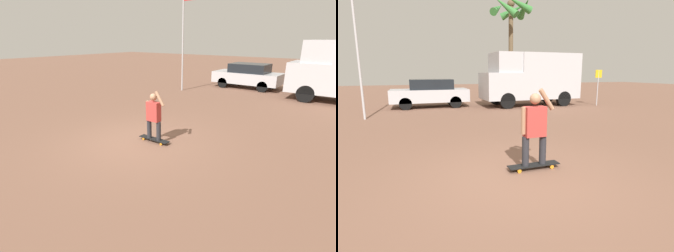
{
  "view_description": "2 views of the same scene",
  "coord_description": "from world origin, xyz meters",
  "views": [
    {
      "loc": [
        5.31,
        -5.45,
        3.05
      ],
      "look_at": [
        0.62,
        0.69,
        0.45
      ],
      "focal_mm": 28.0,
      "sensor_mm": 36.0,
      "label": 1
    },
    {
      "loc": [
        -1.8,
        -4.2,
        1.89
      ],
      "look_at": [
        0.11,
        1.14,
        0.73
      ],
      "focal_mm": 28.0,
      "sensor_mm": 36.0,
      "label": 2
    }
  ],
  "objects": [
    {
      "name": "ground_plane",
      "position": [
        0.0,
        0.0,
        0.0
      ],
      "size": [
        80.0,
        80.0,
        0.0
      ],
      "primitive_type": "plane",
      "color": "brown"
    },
    {
      "name": "skateboard",
      "position": [
        0.39,
        0.28,
        0.08
      ],
      "size": [
        1.06,
        0.24,
        0.1
      ],
      "color": "black",
      "rests_on": "ground_plane"
    },
    {
      "name": "person_skateboarder",
      "position": [
        0.39,
        0.28,
        0.89
      ],
      "size": [
        0.69,
        0.22,
        1.51
      ],
      "color": "#28282D",
      "rests_on": "skateboard"
    },
    {
      "name": "camper_van",
      "position": [
        4.79,
        9.87,
        1.62
      ],
      "size": [
        5.54,
        2.23,
        2.97
      ],
      "color": "black",
      "rests_on": "ground_plane"
    },
    {
      "name": "parked_car_silver",
      "position": [
        -0.85,
        10.99,
        0.8
      ],
      "size": [
        4.13,
        1.86,
        1.54
      ],
      "color": "black",
      "rests_on": "ground_plane"
    },
    {
      "name": "palm_tree_near_van",
      "position": [
        5.79,
        15.74,
        6.21
      ],
      "size": [
        3.42,
        3.46,
        7.55
      ],
      "color": "brown",
      "rests_on": "ground_plane"
    },
    {
      "name": "flagpole",
      "position": [
        -3.62,
        7.78,
        3.47
      ],
      "size": [
        0.94,
        0.12,
        5.96
      ],
      "color": "#B7B7BC",
      "rests_on": "ground_plane"
    },
    {
      "name": "street_sign",
      "position": [
        8.42,
        8.49,
        1.34
      ],
      "size": [
        0.44,
        0.06,
        2.05
      ],
      "color": "#B7B7BC",
      "rests_on": "ground_plane"
    }
  ]
}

